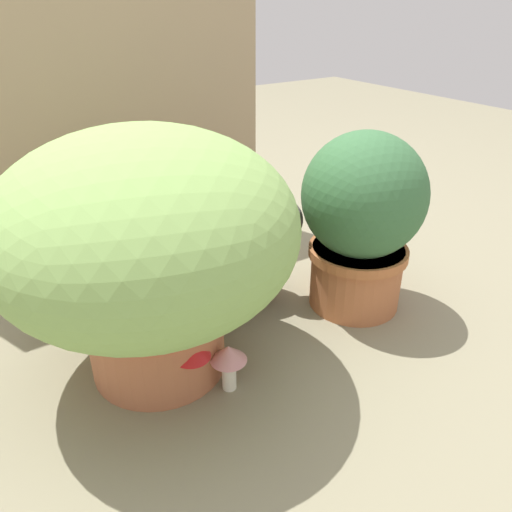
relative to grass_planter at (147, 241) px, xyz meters
name	(u,v)px	position (x,y,z in m)	size (l,w,h in m)	color
ground_plane	(223,349)	(0.14, -0.03, -0.31)	(6.00, 6.00, 0.00)	gray
cardboard_backdrop	(104,117)	(0.12, 0.57, 0.12)	(0.99, 0.03, 0.85)	tan
grass_planter	(147,241)	(0.00, 0.00, 0.00)	(0.60, 0.60, 0.53)	#B06743
leafy_planter	(362,217)	(0.53, -0.05, -0.06)	(0.30, 0.30, 0.46)	#B4683E
cat	(245,257)	(0.31, 0.13, -0.19)	(0.34, 0.30, 0.32)	slate
mushroom_ornament_red	(192,360)	(0.02, -0.12, -0.22)	(0.08, 0.08, 0.13)	silver
mushroom_ornament_pink	(229,358)	(0.09, -0.15, -0.23)	(0.08, 0.08, 0.11)	white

